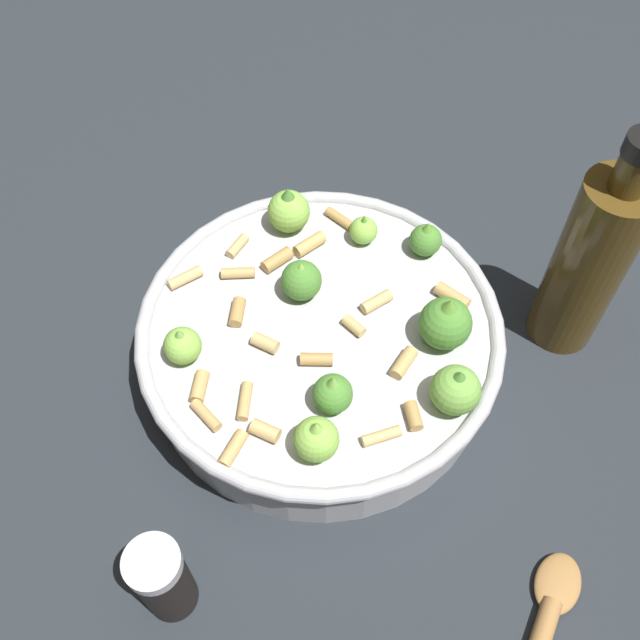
% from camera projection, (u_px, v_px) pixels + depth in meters
% --- Properties ---
extents(ground_plane, '(2.40, 2.40, 0.00)m').
position_uv_depth(ground_plane, '(320.00, 362.00, 0.70)').
color(ground_plane, '#23282D').
extents(cooking_pan, '(0.33, 0.33, 0.12)m').
position_uv_depth(cooking_pan, '(322.00, 340.00, 0.67)').
color(cooking_pan, '#B7B7BC').
rests_on(cooking_pan, ground).
extents(pepper_shaker, '(0.04, 0.04, 0.10)m').
position_uv_depth(pepper_shaker, '(163.00, 580.00, 0.54)').
color(pepper_shaker, black).
rests_on(pepper_shaker, ground).
extents(olive_oil_bottle, '(0.06, 0.06, 0.25)m').
position_uv_depth(olive_oil_bottle, '(590.00, 262.00, 0.64)').
color(olive_oil_bottle, '#4C3814').
rests_on(olive_oil_bottle, ground).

